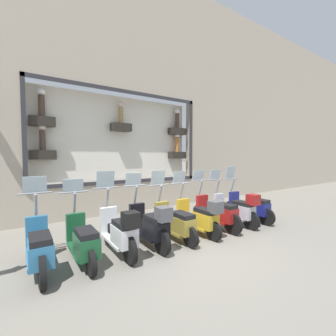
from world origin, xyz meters
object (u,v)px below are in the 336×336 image
scooter_red_2 (218,213)px  scooter_olive_4 (176,222)px  scooter_white_6 (120,231)px  scooter_teal_8 (39,248)px  scooter_yellow_3 (200,217)px  scooter_black_5 (151,225)px  scooter_navy_0 (250,207)px  scooter_green_7 (83,241)px  scooter_silver_1 (237,209)px

scooter_red_2 → scooter_olive_4: (-0.01, 1.42, -0.02)m
scooter_white_6 → scooter_teal_8: size_ratio=1.00×
scooter_yellow_3 → scooter_black_5: bearing=89.5°
scooter_red_2 → scooter_teal_8: scooter_teal_8 is taller
scooter_navy_0 → scooter_green_7: bearing=90.1°
scooter_red_2 → scooter_teal_8: bearing=90.0°
scooter_black_5 → scooter_white_6: bearing=89.9°
scooter_olive_4 → scooter_green_7: scooter_olive_4 is taller
scooter_red_2 → scooter_yellow_3: size_ratio=1.01×
scooter_navy_0 → scooter_teal_8: (0.00, 5.69, 0.01)m
scooter_black_5 → scooter_navy_0: bearing=-89.1°
scooter_olive_4 → scooter_white_6: 1.42m
scooter_olive_4 → scooter_teal_8: bearing=89.9°
scooter_red_2 → scooter_green_7: size_ratio=1.01×
scooter_green_7 → scooter_teal_8: scooter_teal_8 is taller
scooter_teal_8 → scooter_yellow_3: bearing=-91.2°
scooter_teal_8 → scooter_olive_4: bearing=-90.1°
scooter_white_6 → scooter_teal_8: scooter_white_6 is taller
scooter_yellow_3 → scooter_teal_8: bearing=88.8°
scooter_navy_0 → scooter_teal_8: bearing=90.0°
scooter_navy_0 → scooter_red_2: size_ratio=0.99×
scooter_navy_0 → scooter_teal_8: size_ratio=1.00×
scooter_olive_4 → scooter_silver_1: bearing=-91.6°
scooter_navy_0 → scooter_red_2: (0.00, 1.42, 0.01)m
scooter_olive_4 → scooter_black_5: (-0.05, 0.71, 0.06)m
scooter_navy_0 → scooter_olive_4: bearing=90.1°
scooter_navy_0 → scooter_silver_1: size_ratio=1.00×
scooter_red_2 → scooter_olive_4: scooter_olive_4 is taller
scooter_silver_1 → scooter_yellow_3: scooter_yellow_3 is taller
scooter_white_6 → scooter_olive_4: bearing=-87.9°
scooter_silver_1 → scooter_teal_8: bearing=89.2°
scooter_silver_1 → scooter_olive_4: size_ratio=1.00×
scooter_navy_0 → scooter_yellow_3: bearing=91.9°
scooter_yellow_3 → scooter_olive_4: size_ratio=1.00×
scooter_silver_1 → scooter_black_5: (0.01, 2.84, 0.01)m
scooter_white_6 → scooter_teal_8: 1.42m
scooter_yellow_3 → scooter_navy_0: bearing=-88.1°
scooter_green_7 → scooter_teal_8: (0.01, 0.71, 0.03)m
scooter_white_6 → scooter_teal_8: bearing=87.7°
scooter_red_2 → scooter_teal_8: 4.26m
scooter_teal_8 → scooter_green_7: bearing=-90.8°
scooter_navy_0 → scooter_black_5: bearing=90.9°
scooter_navy_0 → scooter_olive_4: 2.84m
scooter_black_5 → scooter_white_6: scooter_white_6 is taller
scooter_olive_4 → scooter_green_7: size_ratio=1.00×
scooter_silver_1 → scooter_green_7: bearing=89.2°
scooter_silver_1 → scooter_red_2: 0.71m
scooter_yellow_3 → scooter_black_5: scooter_black_5 is taller
scooter_green_7 → scooter_silver_1: bearing=-90.8°
scooter_silver_1 → scooter_red_2: size_ratio=0.99×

